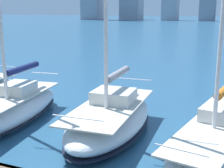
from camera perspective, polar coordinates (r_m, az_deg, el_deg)
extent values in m
cube|color=#9FA4AE|center=(172.38, 10.66, 14.54)|extent=(7.97, 7.98, 19.13)
cube|color=#9CA1AB|center=(182.17, 3.59, 14.52)|extent=(11.19, 10.46, 18.20)
ellipsoid|color=white|center=(13.32, 18.74, -8.75)|extent=(4.00, 9.51, 0.94)
ellipsoid|color=black|center=(13.41, 18.66, -9.77)|extent=(4.02, 9.56, 0.10)
cube|color=beige|center=(13.14, 18.90, -6.74)|extent=(3.37, 8.34, 0.06)
cube|color=silver|center=(13.56, 19.58, -4.82)|extent=(1.80, 2.25, 0.55)
cylinder|color=silver|center=(9.16, 12.46, -11.72)|extent=(1.58, 0.31, 0.04)
ellipsoid|color=silver|center=(13.74, -0.27, -6.58)|extent=(3.32, 7.24, 1.27)
ellipsoid|color=black|center=(13.86, -0.26, -7.93)|extent=(3.34, 7.27, 0.10)
cube|color=beige|center=(13.53, -0.27, -3.93)|extent=(2.75, 6.36, 0.06)
cube|color=silver|center=(13.83, 0.33, -2.23)|extent=(1.83, 1.66, 0.55)
cylinder|color=silver|center=(14.13, 1.04, 1.35)|extent=(0.29, 2.98, 0.12)
cylinder|color=gray|center=(14.10, 1.04, 1.82)|extent=(0.48, 2.75, 0.32)
cylinder|color=silver|center=(10.51, -6.32, -6.17)|extent=(1.89, 0.15, 0.04)
cylinder|color=silver|center=(16.33, 3.51, 0.96)|extent=(2.18, 0.17, 0.04)
ellipsoid|color=white|center=(15.85, -17.42, -4.50)|extent=(3.15, 7.48, 1.25)
ellipsoid|color=black|center=(15.96, -17.33, -5.68)|extent=(3.17, 7.52, 0.10)
cube|color=beige|center=(15.67, -17.58, -2.22)|extent=(2.64, 6.57, 0.06)
cube|color=silver|center=(15.95, -16.83, -0.76)|extent=(1.52, 1.76, 0.55)
cylinder|color=silver|center=(16.24, -16.00, 2.34)|extent=(0.53, 3.04, 0.12)
cylinder|color=navy|center=(16.22, -16.03, 2.76)|extent=(0.69, 2.82, 0.32)
cylinder|color=silver|center=(18.30, -12.23, 1.96)|extent=(1.64, 0.26, 0.04)
cylinder|color=silver|center=(21.88, -18.70, 3.11)|extent=(1.65, 0.24, 0.04)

